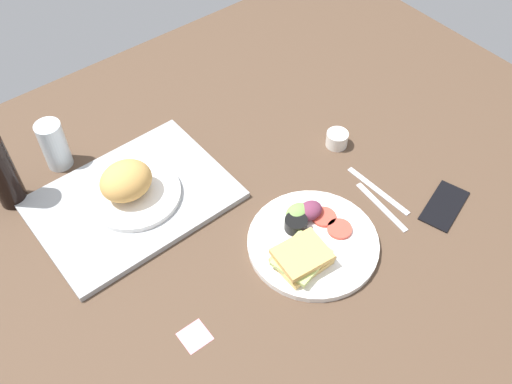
{
  "coord_description": "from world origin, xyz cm",
  "views": [
    {
      "loc": [
        -50.91,
        -63.89,
        105.13
      ],
      "look_at": [
        2.0,
        3.0,
        4.0
      ],
      "focal_mm": 39.97,
      "sensor_mm": 36.0,
      "label": 1
    }
  ],
  "objects_px": {
    "soda_bottle": "(1,173)",
    "plate_with_salad": "(310,241)",
    "sticky_note": "(195,336)",
    "serving_tray": "(132,200)",
    "fork": "(381,206)",
    "bread_plate_near": "(129,186)",
    "cell_phone": "(444,205)",
    "espresso_cup": "(337,139)",
    "drinking_glass": "(54,145)",
    "knife": "(378,190)"
  },
  "relations": [
    {
      "from": "bread_plate_near",
      "to": "soda_bottle",
      "type": "relative_size",
      "value": 1.14
    },
    {
      "from": "serving_tray",
      "to": "fork",
      "type": "height_order",
      "value": "serving_tray"
    },
    {
      "from": "plate_with_salad",
      "to": "sticky_note",
      "type": "distance_m",
      "value": 0.33
    },
    {
      "from": "bread_plate_near",
      "to": "cell_phone",
      "type": "height_order",
      "value": "bread_plate_near"
    },
    {
      "from": "bread_plate_near",
      "to": "espresso_cup",
      "type": "xyz_separation_m",
      "value": [
        0.51,
        -0.16,
        -0.03
      ]
    },
    {
      "from": "serving_tray",
      "to": "sticky_note",
      "type": "bearing_deg",
      "value": -101.96
    },
    {
      "from": "cell_phone",
      "to": "drinking_glass",
      "type": "bearing_deg",
      "value": 115.96
    },
    {
      "from": "soda_bottle",
      "to": "knife",
      "type": "height_order",
      "value": "soda_bottle"
    },
    {
      "from": "bread_plate_near",
      "to": "cell_phone",
      "type": "bearing_deg",
      "value": -39.73
    },
    {
      "from": "sticky_note",
      "to": "drinking_glass",
      "type": "bearing_deg",
      "value": 89.83
    },
    {
      "from": "plate_with_salad",
      "to": "fork",
      "type": "height_order",
      "value": "plate_with_salad"
    },
    {
      "from": "espresso_cup",
      "to": "knife",
      "type": "bearing_deg",
      "value": -99.68
    },
    {
      "from": "drinking_glass",
      "to": "sticky_note",
      "type": "relative_size",
      "value": 2.33
    },
    {
      "from": "espresso_cup",
      "to": "sticky_note",
      "type": "bearing_deg",
      "value": -159.91
    },
    {
      "from": "soda_bottle",
      "to": "espresso_cup",
      "type": "relative_size",
      "value": 3.45
    },
    {
      "from": "drinking_glass",
      "to": "soda_bottle",
      "type": "bearing_deg",
      "value": -163.14
    },
    {
      "from": "fork",
      "to": "knife",
      "type": "bearing_deg",
      "value": -31.58
    },
    {
      "from": "soda_bottle",
      "to": "knife",
      "type": "bearing_deg",
      "value": -36.51
    },
    {
      "from": "bread_plate_near",
      "to": "plate_with_salad",
      "type": "xyz_separation_m",
      "value": [
        0.24,
        -0.36,
        -0.04
      ]
    },
    {
      "from": "serving_tray",
      "to": "drinking_glass",
      "type": "distance_m",
      "value": 0.24
    },
    {
      "from": "soda_bottle",
      "to": "plate_with_salad",
      "type": "bearing_deg",
      "value": -49.04
    },
    {
      "from": "bread_plate_near",
      "to": "sticky_note",
      "type": "bearing_deg",
      "value": -102.18
    },
    {
      "from": "sticky_note",
      "to": "serving_tray",
      "type": "bearing_deg",
      "value": 78.04
    },
    {
      "from": "cell_phone",
      "to": "serving_tray",
      "type": "bearing_deg",
      "value": 123.35
    },
    {
      "from": "espresso_cup",
      "to": "fork",
      "type": "relative_size",
      "value": 0.33
    },
    {
      "from": "bread_plate_near",
      "to": "fork",
      "type": "relative_size",
      "value": 1.29
    },
    {
      "from": "drinking_glass",
      "to": "espresso_cup",
      "type": "height_order",
      "value": "drinking_glass"
    },
    {
      "from": "plate_with_salad",
      "to": "knife",
      "type": "xyz_separation_m",
      "value": [
        0.24,
        0.02,
        -0.01
      ]
    },
    {
      "from": "serving_tray",
      "to": "fork",
      "type": "distance_m",
      "value": 0.59
    },
    {
      "from": "espresso_cup",
      "to": "knife",
      "type": "xyz_separation_m",
      "value": [
        -0.03,
        -0.18,
        -0.02
      ]
    },
    {
      "from": "bread_plate_near",
      "to": "knife",
      "type": "bearing_deg",
      "value": -35.46
    },
    {
      "from": "knife",
      "to": "cell_phone",
      "type": "distance_m",
      "value": 0.16
    },
    {
      "from": "fork",
      "to": "cell_phone",
      "type": "bearing_deg",
      "value": -122.11
    },
    {
      "from": "serving_tray",
      "to": "bread_plate_near",
      "type": "height_order",
      "value": "bread_plate_near"
    },
    {
      "from": "bread_plate_near",
      "to": "plate_with_salad",
      "type": "relative_size",
      "value": 0.75
    },
    {
      "from": "bread_plate_near",
      "to": "fork",
      "type": "bearing_deg",
      "value": -40.32
    },
    {
      "from": "cell_phone",
      "to": "plate_with_salad",
      "type": "bearing_deg",
      "value": 143.33
    },
    {
      "from": "serving_tray",
      "to": "soda_bottle",
      "type": "relative_size",
      "value": 2.33
    },
    {
      "from": "bread_plate_near",
      "to": "drinking_glass",
      "type": "relative_size",
      "value": 1.68
    },
    {
      "from": "drinking_glass",
      "to": "sticky_note",
      "type": "distance_m",
      "value": 0.6
    },
    {
      "from": "drinking_glass",
      "to": "cell_phone",
      "type": "relative_size",
      "value": 0.91
    },
    {
      "from": "sticky_note",
      "to": "fork",
      "type": "bearing_deg",
      "value": -0.11
    },
    {
      "from": "serving_tray",
      "to": "fork",
      "type": "bearing_deg",
      "value": -39.92
    },
    {
      "from": "drinking_glass",
      "to": "espresso_cup",
      "type": "relative_size",
      "value": 2.33
    },
    {
      "from": "soda_bottle",
      "to": "fork",
      "type": "relative_size",
      "value": 1.14
    },
    {
      "from": "serving_tray",
      "to": "espresso_cup",
      "type": "bearing_deg",
      "value": -17.4
    },
    {
      "from": "serving_tray",
      "to": "sticky_note",
      "type": "height_order",
      "value": "serving_tray"
    },
    {
      "from": "serving_tray",
      "to": "plate_with_salad",
      "type": "height_order",
      "value": "plate_with_salad"
    },
    {
      "from": "sticky_note",
      "to": "plate_with_salad",
      "type": "bearing_deg",
      "value": 4.05
    },
    {
      "from": "serving_tray",
      "to": "plate_with_salad",
      "type": "relative_size",
      "value": 1.53
    }
  ]
}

